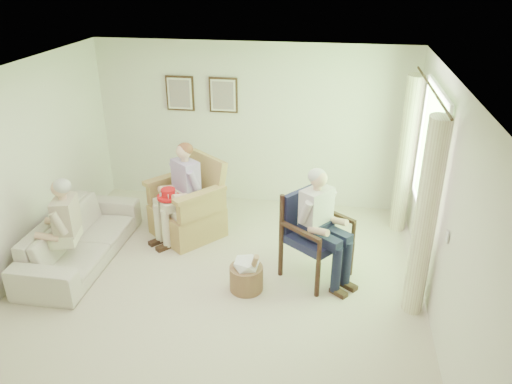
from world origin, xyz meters
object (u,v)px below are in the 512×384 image
(person_wicker, at_px, (183,186))
(person_dark, at_px, (318,219))
(person_sofa, at_px, (62,224))
(wicker_armchair, at_px, (188,211))
(red_hat, at_px, (168,195))
(sofa, at_px, (81,238))
(wood_armchair, at_px, (318,230))
(hatbox, at_px, (246,273))

(person_wicker, distance_m, person_dark, 2.04)
(person_dark, bearing_deg, person_sofa, 134.85)
(wicker_armchair, relative_size, red_hat, 3.59)
(wicker_armchair, bearing_deg, red_hat, -79.96)
(sofa, bearing_deg, person_sofa, -180.00)
(wood_armchair, xyz_separation_m, sofa, (-3.13, -0.24, -0.29))
(sofa, bearing_deg, person_wicker, -57.64)
(wicker_armchair, distance_m, hatbox, 1.66)
(person_dark, bearing_deg, hatbox, 151.68)
(person_wicker, xyz_separation_m, person_sofa, (-1.21, -1.13, -0.10))
(red_hat, bearing_deg, person_wicker, 40.60)
(person_wicker, distance_m, red_hat, 0.23)
(person_wicker, bearing_deg, person_sofa, -97.56)
(wicker_armchair, bearing_deg, wood_armchair, 19.91)
(person_dark, height_order, red_hat, person_dark)
(sofa, bearing_deg, person_dark, -88.99)
(sofa, height_order, person_sofa, person_sofa)
(person_dark, bearing_deg, sofa, 128.31)
(red_hat, relative_size, hatbox, 0.53)
(person_sofa, relative_size, hatbox, 2.12)
(sofa, distance_m, person_wicker, 1.53)
(wicker_armchair, relative_size, person_sofa, 0.90)
(person_wicker, bearing_deg, wicker_armchair, 129.51)
(red_hat, bearing_deg, person_sofa, -136.72)
(person_sofa, height_order, hatbox, person_sofa)
(wicker_armchair, distance_m, person_sofa, 1.80)
(red_hat, bearing_deg, hatbox, -36.64)
(person_dark, distance_m, person_sofa, 3.16)
(person_sofa, xyz_separation_m, red_hat, (1.05, 0.99, 0.02))
(wood_armchair, bearing_deg, wicker_armchair, 107.70)
(wicker_armchair, height_order, red_hat, wicker_armchair)
(wood_armchair, distance_m, person_sofa, 3.19)
(wood_armchair, distance_m, person_wicker, 2.00)
(wicker_armchair, xyz_separation_m, red_hat, (-0.17, -0.29, 0.38))
(wicker_armchair, relative_size, hatbox, 1.90)
(person_wicker, relative_size, hatbox, 2.33)
(wood_armchair, height_order, red_hat, wood_armchair)
(wicker_armchair, xyz_separation_m, sofa, (-1.21, -0.92, -0.05))
(wicker_armchair, relative_size, person_wicker, 0.82)
(hatbox, bearing_deg, wood_armchair, 34.04)
(sofa, xyz_separation_m, person_sofa, (0.00, -0.36, 0.42))
(person_dark, xyz_separation_m, red_hat, (-2.08, 0.57, -0.11))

